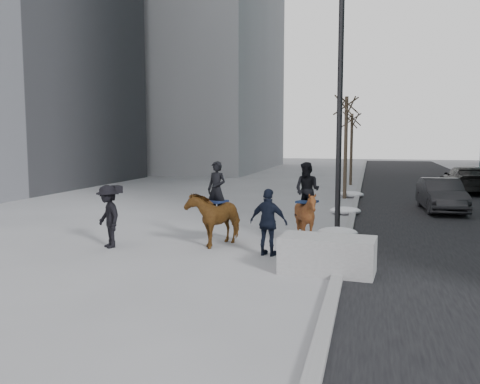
% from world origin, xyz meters
% --- Properties ---
extents(ground, '(120.00, 120.00, 0.00)m').
position_xyz_m(ground, '(0.00, 0.00, 0.00)').
color(ground, gray).
rests_on(ground, ground).
extents(road, '(8.00, 90.00, 0.01)m').
position_xyz_m(road, '(7.00, 10.00, 0.01)').
color(road, black).
rests_on(road, ground).
extents(curb, '(0.25, 90.00, 0.12)m').
position_xyz_m(curb, '(3.00, 10.00, 0.06)').
color(curb, gray).
rests_on(curb, ground).
extents(planter, '(2.18, 1.22, 0.84)m').
position_xyz_m(planter, '(2.74, -1.48, 0.42)').
color(planter, gray).
rests_on(planter, ground).
extents(car_near, '(1.73, 4.23, 1.37)m').
position_xyz_m(car_near, '(6.51, 9.42, 0.68)').
color(car_near, black).
rests_on(car_near, ground).
extents(car_far, '(2.28, 5.16, 1.47)m').
position_xyz_m(car_far, '(8.74, 17.36, 0.74)').
color(car_far, black).
rests_on(car_far, ground).
extents(tree_near, '(1.20, 1.20, 5.62)m').
position_xyz_m(tree_near, '(2.40, 12.92, 2.81)').
color(tree_near, '#33281E').
rests_on(tree_near, ground).
extents(tree_far, '(1.20, 1.20, 5.06)m').
position_xyz_m(tree_far, '(2.40, 20.45, 2.53)').
color(tree_far, '#362C20').
rests_on(tree_far, ground).
extents(mounted_left, '(1.41, 2.02, 2.39)m').
position_xyz_m(mounted_left, '(-0.65, 0.89, 0.89)').
color(mounted_left, '#45280D').
rests_on(mounted_left, ground).
extents(mounted_right, '(1.66, 1.75, 2.36)m').
position_xyz_m(mounted_right, '(1.88, 1.61, 0.95)').
color(mounted_right, '#4B1C0F').
rests_on(mounted_right, ground).
extents(feeder, '(1.09, 0.95, 1.75)m').
position_xyz_m(feeder, '(1.11, -0.12, 0.88)').
color(feeder, black).
rests_on(feeder, ground).
extents(camera_crew, '(1.28, 1.24, 1.75)m').
position_xyz_m(camera_crew, '(-3.41, -0.28, 0.89)').
color(camera_crew, black).
rests_on(camera_crew, ground).
extents(lamppost, '(0.25, 0.80, 9.09)m').
position_xyz_m(lamppost, '(2.60, 4.16, 4.99)').
color(lamppost, black).
rests_on(lamppost, ground).
extents(snow_piles, '(1.30, 14.87, 0.33)m').
position_xyz_m(snow_piles, '(2.70, 5.76, 0.16)').
color(snow_piles, white).
rests_on(snow_piles, ground).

